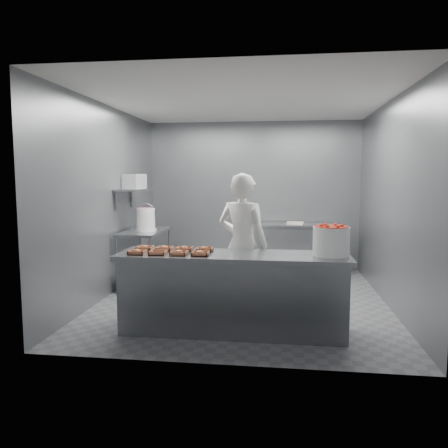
{
  "coord_description": "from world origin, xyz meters",
  "views": [
    {
      "loc": [
        0.53,
        -6.16,
        1.76
      ],
      "look_at": [
        -0.25,
        -0.2,
        1.11
      ],
      "focal_mm": 35.0,
      "sensor_mm": 36.0,
      "label": 1
    }
  ],
  "objects_px": {
    "tray_3": "(200,253)",
    "worker": "(242,245)",
    "tray_5": "(165,248)",
    "service_counter": "(233,293)",
    "tray_4": "(145,248)",
    "appliance": "(134,181)",
    "glaze_bucket": "(146,219)",
    "tray_1": "(158,253)",
    "tray_7": "(205,249)",
    "strawberry_tub": "(331,240)",
    "tray_2": "(179,253)",
    "tray_6": "(184,249)",
    "back_counter": "(300,248)",
    "prep_table": "(145,249)",
    "tray_0": "(137,252)"
  },
  "relations": [
    {
      "from": "back_counter",
      "to": "worker",
      "type": "height_order",
      "value": "worker"
    },
    {
      "from": "glaze_bucket",
      "to": "appliance",
      "type": "relative_size",
      "value": 1.4
    },
    {
      "from": "tray_0",
      "to": "tray_1",
      "type": "xyz_separation_m",
      "value": [
        0.24,
        0.0,
        -0.0
      ]
    },
    {
      "from": "tray_5",
      "to": "service_counter",
      "type": "bearing_deg",
      "value": -9.71
    },
    {
      "from": "tray_7",
      "to": "back_counter",
      "type": "bearing_deg",
      "value": 68.17
    },
    {
      "from": "prep_table",
      "to": "tray_4",
      "type": "height_order",
      "value": "tray_4"
    },
    {
      "from": "service_counter",
      "to": "tray_1",
      "type": "bearing_deg",
      "value": -170.27
    },
    {
      "from": "glaze_bucket",
      "to": "tray_7",
      "type": "bearing_deg",
      "value": -53.83
    },
    {
      "from": "tray_6",
      "to": "glaze_bucket",
      "type": "xyz_separation_m",
      "value": [
        -1.0,
        1.7,
        0.17
      ]
    },
    {
      "from": "prep_table",
      "to": "tray_6",
      "type": "bearing_deg",
      "value": -59.52
    },
    {
      "from": "back_counter",
      "to": "service_counter",
      "type": "bearing_deg",
      "value": -105.48
    },
    {
      "from": "tray_3",
      "to": "tray_7",
      "type": "distance_m",
      "value": 0.28
    },
    {
      "from": "service_counter",
      "to": "glaze_bucket",
      "type": "distance_m",
      "value": 2.51
    },
    {
      "from": "prep_table",
      "to": "tray_2",
      "type": "relative_size",
      "value": 6.4
    },
    {
      "from": "service_counter",
      "to": "tray_5",
      "type": "xyz_separation_m",
      "value": [
        -0.83,
        0.14,
        0.47
      ]
    },
    {
      "from": "back_counter",
      "to": "glaze_bucket",
      "type": "xyz_separation_m",
      "value": [
        -2.49,
        -1.41,
        0.64
      ]
    },
    {
      "from": "tray_6",
      "to": "tray_0",
      "type": "bearing_deg",
      "value": -149.55
    },
    {
      "from": "tray_2",
      "to": "tray_5",
      "type": "distance_m",
      "value": 0.37
    },
    {
      "from": "back_counter",
      "to": "appliance",
      "type": "distance_m",
      "value": 3.23
    },
    {
      "from": "prep_table",
      "to": "tray_7",
      "type": "relative_size",
      "value": 6.4
    },
    {
      "from": "tray_1",
      "to": "tray_6",
      "type": "xyz_separation_m",
      "value": [
        0.24,
        0.28,
        0.0
      ]
    },
    {
      "from": "tray_6",
      "to": "worker",
      "type": "distance_m",
      "value": 0.79
    },
    {
      "from": "worker",
      "to": "appliance",
      "type": "height_order",
      "value": "worker"
    },
    {
      "from": "tray_7",
      "to": "glaze_bucket",
      "type": "distance_m",
      "value": 2.11
    },
    {
      "from": "glaze_bucket",
      "to": "strawberry_tub",
      "type": "bearing_deg",
      "value": -34.16
    },
    {
      "from": "tray_2",
      "to": "tray_3",
      "type": "bearing_deg",
      "value": 0.0
    },
    {
      "from": "tray_5",
      "to": "glaze_bucket",
      "type": "height_order",
      "value": "glaze_bucket"
    },
    {
      "from": "tray_0",
      "to": "tray_7",
      "type": "bearing_deg",
      "value": 21.4
    },
    {
      "from": "strawberry_tub",
      "to": "glaze_bucket",
      "type": "height_order",
      "value": "glaze_bucket"
    },
    {
      "from": "glaze_bucket",
      "to": "tray_2",
      "type": "bearing_deg",
      "value": -63.19
    },
    {
      "from": "tray_3",
      "to": "worker",
      "type": "xyz_separation_m",
      "value": [
        0.4,
        0.74,
        -0.02
      ]
    },
    {
      "from": "tray_4",
      "to": "appliance",
      "type": "distance_m",
      "value": 2.15
    },
    {
      "from": "tray_7",
      "to": "appliance",
      "type": "height_order",
      "value": "appliance"
    },
    {
      "from": "prep_table",
      "to": "tray_3",
      "type": "xyz_separation_m",
      "value": [
        1.3,
        -2.09,
        0.33
      ]
    },
    {
      "from": "tray_1",
      "to": "prep_table",
      "type": "bearing_deg",
      "value": 111.6
    },
    {
      "from": "tray_2",
      "to": "appliance",
      "type": "relative_size",
      "value": 0.59
    },
    {
      "from": "tray_1",
      "to": "tray_2",
      "type": "distance_m",
      "value": 0.24
    },
    {
      "from": "back_counter",
      "to": "tray_2",
      "type": "distance_m",
      "value": 3.73
    },
    {
      "from": "service_counter",
      "to": "appliance",
      "type": "distance_m",
      "value": 2.98
    },
    {
      "from": "service_counter",
      "to": "tray_4",
      "type": "xyz_separation_m",
      "value": [
        -1.07,
        0.14,
        0.47
      ]
    },
    {
      "from": "tray_6",
      "to": "strawberry_tub",
      "type": "relative_size",
      "value": 0.47
    },
    {
      "from": "tray_4",
      "to": "glaze_bucket",
      "type": "height_order",
      "value": "glaze_bucket"
    },
    {
      "from": "worker",
      "to": "glaze_bucket",
      "type": "height_order",
      "value": "worker"
    },
    {
      "from": "tray_0",
      "to": "tray_6",
      "type": "relative_size",
      "value": 1.0
    },
    {
      "from": "strawberry_tub",
      "to": "glaze_bucket",
      "type": "relative_size",
      "value": 0.89
    },
    {
      "from": "back_counter",
      "to": "strawberry_tub",
      "type": "relative_size",
      "value": 3.79
    },
    {
      "from": "tray_7",
      "to": "appliance",
      "type": "bearing_deg",
      "value": 128.31
    },
    {
      "from": "tray_0",
      "to": "appliance",
      "type": "xyz_separation_m",
      "value": [
        -0.75,
        2.15,
        0.76
      ]
    },
    {
      "from": "service_counter",
      "to": "tray_1",
      "type": "xyz_separation_m",
      "value": [
        -0.82,
        -0.14,
        0.47
      ]
    },
    {
      "from": "service_counter",
      "to": "tray_5",
      "type": "bearing_deg",
      "value": 170.29
    }
  ]
}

